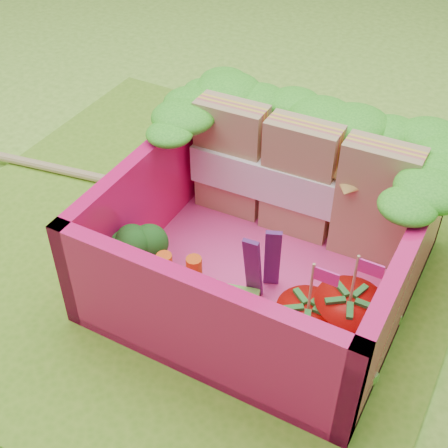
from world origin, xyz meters
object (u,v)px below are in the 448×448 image
sandwich_stack (301,181)px  broccoli (135,251)px  strawberry_left (306,328)px  chopsticks (40,165)px  bento_box (267,235)px  strawberry_right (346,323)px

sandwich_stack → broccoli: bearing=-125.6°
sandwich_stack → broccoli: sandwich_stack is taller
sandwich_stack → strawberry_left: size_ratio=2.25×
broccoli → chopsticks: size_ratio=0.13×
bento_box → strawberry_left: size_ratio=2.65×
broccoli → chopsticks: 1.19m
broccoli → chopsticks: bearing=154.0°
strawberry_left → chopsticks: strawberry_left is taller
broccoli → strawberry_left: 0.83m
chopsticks → strawberry_left: bearing=-15.3°
strawberry_left → sandwich_stack: bearing=115.8°
sandwich_stack → broccoli: size_ratio=3.63×
bento_box → strawberry_right: size_ratio=2.51×
bento_box → strawberry_left: bento_box is taller
strawberry_left → broccoli: bearing=180.0°
sandwich_stack → chopsticks: (-1.54, -0.18, -0.32)m
bento_box → chopsticks: 1.57m
strawberry_right → bento_box: bearing=152.5°
broccoli → strawberry_left: bearing=-0.0°
bento_box → strawberry_right: strawberry_right is taller
strawberry_right → chopsticks: size_ratio=0.22×
bento_box → chopsticks: size_ratio=0.55×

